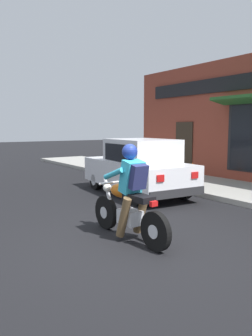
% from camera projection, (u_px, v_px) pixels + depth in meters
% --- Properties ---
extents(ground_plane, '(80.00, 80.00, 0.00)m').
position_uv_depth(ground_plane, '(135.00, 245.00, 5.28)').
color(ground_plane, black).
extents(sidewalk_curb, '(2.60, 22.00, 0.14)m').
position_uv_depth(sidewalk_curb, '(203.00, 184.00, 10.50)').
color(sidewalk_curb, '#9E9B93').
rests_on(sidewalk_curb, ground).
extents(motorcycle_with_rider, '(0.56, 2.02, 1.62)m').
position_uv_depth(motorcycle_with_rider, '(129.00, 200.00, 5.50)').
color(motorcycle_with_rider, black).
rests_on(motorcycle_with_rider, ground).
extents(car_hatchback, '(1.97, 3.91, 1.57)m').
position_uv_depth(car_hatchback, '(138.00, 168.00, 9.21)').
color(car_hatchback, black).
rests_on(car_hatchback, ground).
extents(traffic_cone, '(0.36, 0.36, 0.60)m').
position_uv_depth(traffic_cone, '(192.00, 172.00, 10.86)').
color(traffic_cone, black).
rests_on(traffic_cone, sidewalk_curb).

